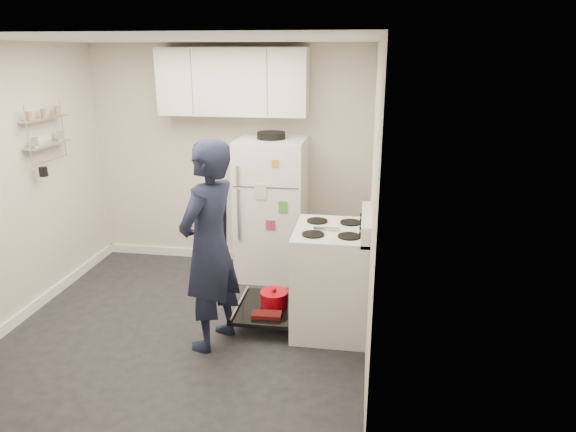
% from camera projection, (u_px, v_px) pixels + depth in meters
% --- Properties ---
extents(room, '(3.21, 3.21, 2.51)m').
position_uv_depth(room, '(181.00, 198.00, 4.41)').
color(room, black).
rests_on(room, ground).
extents(electric_range, '(0.66, 0.76, 1.10)m').
position_uv_depth(electric_range, '(330.00, 280.00, 4.57)').
color(electric_range, silver).
rests_on(electric_range, ground).
extents(open_oven_door, '(0.55, 0.70, 0.21)m').
position_uv_depth(open_oven_door, '(269.00, 304.00, 4.75)').
color(open_oven_door, black).
rests_on(open_oven_door, ground).
extents(refrigerator, '(0.72, 0.74, 1.60)m').
position_uv_depth(refrigerator, '(272.00, 208.00, 5.61)').
color(refrigerator, white).
rests_on(refrigerator, ground).
extents(upper_cabinets, '(1.60, 0.33, 0.70)m').
position_uv_depth(upper_cabinets, '(233.00, 82.00, 5.44)').
color(upper_cabinets, silver).
rests_on(upper_cabinets, room).
extents(wall_shelf_rack, '(0.14, 0.60, 0.61)m').
position_uv_depth(wall_shelf_rack, '(46.00, 132.00, 4.92)').
color(wall_shelf_rack, '#B2B2B7').
rests_on(wall_shelf_rack, room).
extents(person, '(0.62, 0.75, 1.77)m').
position_uv_depth(person, '(209.00, 247.00, 4.19)').
color(person, black).
rests_on(person, ground).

